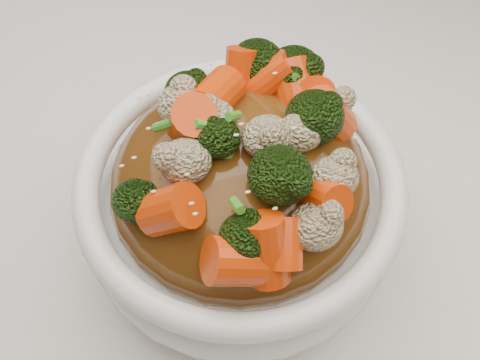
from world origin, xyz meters
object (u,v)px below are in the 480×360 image
object	(u,v)px
broccoli	(240,122)
dining_table	(252,321)
carrots	(240,121)
bowl	(240,206)

from	to	relation	value
broccoli	dining_table	bearing A→B (deg)	59.08
carrots	bowl	bearing A→B (deg)	0.00
bowl	carrots	distance (m)	0.10
bowl	carrots	world-z (taller)	carrots
bowl	broccoli	distance (m)	0.10
bowl	carrots	bearing A→B (deg)	0.00
dining_table	bowl	distance (m)	0.43
dining_table	broccoli	world-z (taller)	broccoli
dining_table	broccoli	bearing A→B (deg)	-120.92
carrots	broccoli	bearing A→B (deg)	0.00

